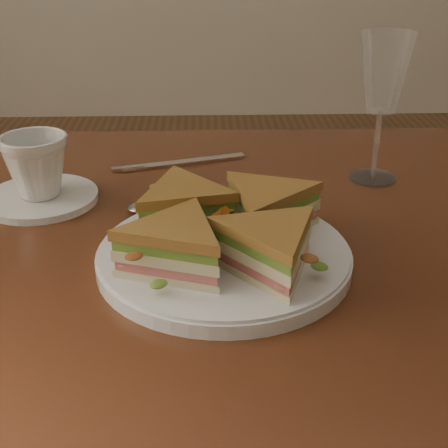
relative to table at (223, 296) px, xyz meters
name	(u,v)px	position (x,y,z in m)	size (l,w,h in m)	color
table	(223,296)	(0.00, 0.00, 0.00)	(1.20, 0.80, 0.75)	#3A1A0D
plate	(224,257)	(0.00, -0.08, 0.11)	(0.29, 0.29, 0.02)	white
sandwich_wedges	(224,228)	(0.00, -0.08, 0.14)	(0.29, 0.29, 0.06)	beige
crisps_mound	(224,231)	(0.00, -0.08, 0.14)	(0.09, 0.09, 0.05)	#B45C17
spoon	(162,205)	(-0.08, 0.07, 0.10)	(0.17, 0.09, 0.01)	silver
knife	(175,164)	(-0.07, 0.23, 0.10)	(0.21, 0.07, 0.00)	silver
wine_glass	(384,77)	(0.23, 0.16, 0.25)	(0.08, 0.08, 0.21)	white
saucer	(41,198)	(-0.25, 0.10, 0.10)	(0.15, 0.15, 0.01)	white
coffee_cup	(37,166)	(-0.25, 0.10, 0.15)	(0.09, 0.09, 0.08)	white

